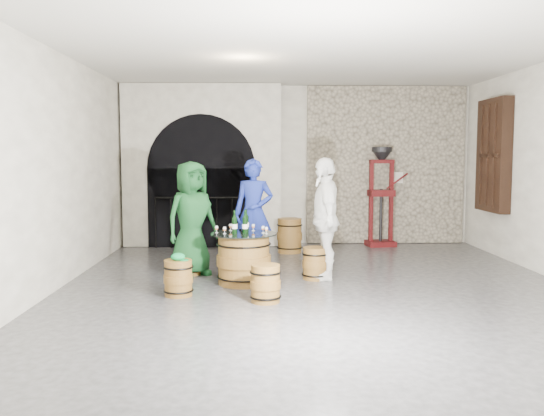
{
  "coord_description": "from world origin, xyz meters",
  "views": [
    {
      "loc": [
        -0.81,
        -7.75,
        1.8
      ],
      "look_at": [
        -0.6,
        0.43,
        1.05
      ],
      "focal_mm": 38.0,
      "sensor_mm": 36.0,
      "label": 1
    }
  ],
  "objects_px": {
    "barrel_stool_far": "(252,255)",
    "wine_bottle_center": "(245,224)",
    "person_blue": "(254,213)",
    "wine_bottle_left": "(235,224)",
    "person_green": "(192,219)",
    "wine_bottle_right": "(246,223)",
    "barrel_stool_near_left": "(178,278)",
    "side_barrel": "(290,236)",
    "barrel_stool_near_right": "(265,284)",
    "person_white": "(325,218)",
    "barrel_stool_left": "(189,259)",
    "corking_press": "(381,189)",
    "barrel_stool_right": "(315,263)",
    "barrel_table": "(244,259)"
  },
  "relations": [
    {
      "from": "barrel_stool_far",
      "to": "wine_bottle_center",
      "type": "distance_m",
      "value": 1.27
    },
    {
      "from": "person_blue",
      "to": "wine_bottle_left",
      "type": "relative_size",
      "value": 5.37
    },
    {
      "from": "person_green",
      "to": "wine_bottle_right",
      "type": "relative_size",
      "value": 5.27
    },
    {
      "from": "barrel_stool_near_left",
      "to": "person_blue",
      "type": "height_order",
      "value": "person_blue"
    },
    {
      "from": "wine_bottle_right",
      "to": "side_barrel",
      "type": "xyz_separation_m",
      "value": [
        0.76,
        2.44,
        -0.53
      ]
    },
    {
      "from": "wine_bottle_right",
      "to": "barrel_stool_near_right",
      "type": "bearing_deg",
      "value": -77.75
    },
    {
      "from": "person_white",
      "to": "wine_bottle_center",
      "type": "height_order",
      "value": "person_white"
    },
    {
      "from": "barrel_stool_left",
      "to": "person_green",
      "type": "height_order",
      "value": "person_green"
    },
    {
      "from": "barrel_stool_near_right",
      "to": "wine_bottle_left",
      "type": "xyz_separation_m",
      "value": [
        -0.41,
        1.0,
        0.62
      ]
    },
    {
      "from": "wine_bottle_left",
      "to": "wine_bottle_right",
      "type": "distance_m",
      "value": 0.24
    },
    {
      "from": "wine_bottle_left",
      "to": "wine_bottle_right",
      "type": "relative_size",
      "value": 1.0
    },
    {
      "from": "wine_bottle_right",
      "to": "corking_press",
      "type": "xyz_separation_m",
      "value": [
        2.62,
        3.18,
        0.3
      ]
    },
    {
      "from": "barrel_stool_left",
      "to": "person_blue",
      "type": "bearing_deg",
      "value": 33.13
    },
    {
      "from": "barrel_stool_near_right",
      "to": "wine_bottle_right",
      "type": "distance_m",
      "value": 1.36
    },
    {
      "from": "barrel_stool_far",
      "to": "person_green",
      "type": "distance_m",
      "value": 1.18
    },
    {
      "from": "wine_bottle_center",
      "to": "barrel_stool_far",
      "type": "bearing_deg",
      "value": 85.44
    },
    {
      "from": "wine_bottle_center",
      "to": "wine_bottle_right",
      "type": "distance_m",
      "value": 0.2
    },
    {
      "from": "person_green",
      "to": "person_white",
      "type": "distance_m",
      "value": 1.99
    },
    {
      "from": "barrel_stool_left",
      "to": "wine_bottle_right",
      "type": "bearing_deg",
      "value": -29.79
    },
    {
      "from": "barrel_stool_right",
      "to": "side_barrel",
      "type": "height_order",
      "value": "side_barrel"
    },
    {
      "from": "barrel_table",
      "to": "barrel_stool_near_left",
      "type": "bearing_deg",
      "value": -140.63
    },
    {
      "from": "barrel_stool_far",
      "to": "person_white",
      "type": "relative_size",
      "value": 0.26
    },
    {
      "from": "barrel_stool_near_right",
      "to": "corking_press",
      "type": "relative_size",
      "value": 0.24
    },
    {
      "from": "person_white",
      "to": "barrel_stool_right",
      "type": "bearing_deg",
      "value": -75.08
    },
    {
      "from": "person_white",
      "to": "wine_bottle_right",
      "type": "relative_size",
      "value": 5.46
    },
    {
      "from": "barrel_stool_near_left",
      "to": "wine_bottle_right",
      "type": "height_order",
      "value": "wine_bottle_right"
    },
    {
      "from": "barrel_stool_left",
      "to": "person_white",
      "type": "distance_m",
      "value": 2.15
    },
    {
      "from": "person_blue",
      "to": "person_white",
      "type": "relative_size",
      "value": 0.98
    },
    {
      "from": "barrel_stool_far",
      "to": "corking_press",
      "type": "distance_m",
      "value": 3.53
    },
    {
      "from": "wine_bottle_right",
      "to": "person_blue",
      "type": "bearing_deg",
      "value": 84.97
    },
    {
      "from": "barrel_stool_left",
      "to": "barrel_table",
      "type": "bearing_deg",
      "value": -37.93
    },
    {
      "from": "person_green",
      "to": "wine_bottle_right",
      "type": "height_order",
      "value": "person_green"
    },
    {
      "from": "side_barrel",
      "to": "person_blue",
      "type": "bearing_deg",
      "value": -116.67
    },
    {
      "from": "person_blue",
      "to": "side_barrel",
      "type": "distance_m",
      "value": 1.57
    },
    {
      "from": "wine_bottle_right",
      "to": "barrel_stool_near_left",
      "type": "bearing_deg",
      "value": -135.8
    },
    {
      "from": "person_blue",
      "to": "corking_press",
      "type": "xyz_separation_m",
      "value": [
        2.52,
        2.04,
        0.27
      ]
    },
    {
      "from": "barrel_stool_near_right",
      "to": "corking_press",
      "type": "distance_m",
      "value": 5.04
    },
    {
      "from": "barrel_table",
      "to": "barrel_stool_right",
      "type": "relative_size",
      "value": 1.98
    },
    {
      "from": "barrel_stool_left",
      "to": "wine_bottle_right",
      "type": "xyz_separation_m",
      "value": [
        0.87,
        -0.5,
        0.62
      ]
    },
    {
      "from": "wine_bottle_center",
      "to": "wine_bottle_right",
      "type": "height_order",
      "value": "same"
    },
    {
      "from": "barrel_stool_left",
      "to": "wine_bottle_right",
      "type": "height_order",
      "value": "wine_bottle_right"
    },
    {
      "from": "person_green",
      "to": "person_blue",
      "type": "height_order",
      "value": "person_blue"
    },
    {
      "from": "barrel_stool_right",
      "to": "wine_bottle_center",
      "type": "bearing_deg",
      "value": -162.6
    },
    {
      "from": "wine_bottle_left",
      "to": "side_barrel",
      "type": "height_order",
      "value": "wine_bottle_left"
    },
    {
      "from": "barrel_stool_near_left",
      "to": "person_white",
      "type": "height_order",
      "value": "person_white"
    },
    {
      "from": "barrel_table",
      "to": "barrel_stool_right",
      "type": "bearing_deg",
      "value": 15.08
    },
    {
      "from": "wine_bottle_center",
      "to": "side_barrel",
      "type": "bearing_deg",
      "value": 73.76
    },
    {
      "from": "barrel_stool_near_left",
      "to": "barrel_stool_far",
      "type": "bearing_deg",
      "value": 61.78
    },
    {
      "from": "barrel_stool_near_left",
      "to": "person_white",
      "type": "bearing_deg",
      "value": 26.43
    },
    {
      "from": "barrel_table",
      "to": "person_green",
      "type": "height_order",
      "value": "person_green"
    }
  ]
}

